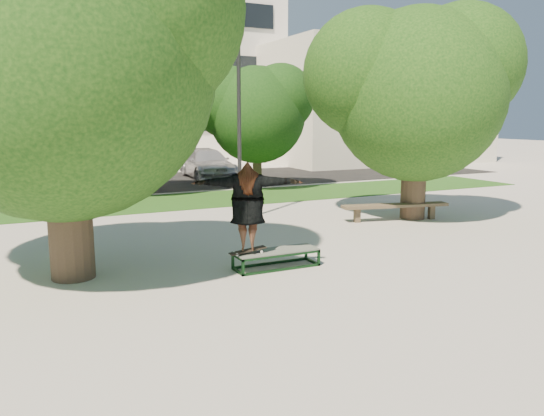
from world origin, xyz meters
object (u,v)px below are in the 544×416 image
car_dark (92,172)px  car_silver_b (207,164)px  grind_box (276,259)px  car_silver_a (4,174)px  car_grey (89,169)px  bench (395,207)px  tree_right (414,85)px  tree_left (53,46)px  lamppost (239,117)px

car_dark → car_silver_b: 6.62m
grind_box → car_dark: size_ratio=0.36×
grind_box → car_silver_a: size_ratio=0.44×
car_grey → car_silver_b: size_ratio=1.00×
bench → car_grey: bearing=131.3°
car_silver_a → car_grey: (3.57, 0.81, 0.01)m
tree_right → car_grey: (-7.92, 13.42, -3.38)m
car_silver_a → car_silver_b: bearing=-5.7°
bench → car_silver_b: car_silver_b is taller
tree_left → car_grey: bearing=81.5°
car_grey → car_silver_a: bearing=-162.4°
grind_box → tree_right: bearing=27.1°
lamppost → bench: (4.28, -2.05, -2.72)m
tree_left → car_grey: 16.01m
lamppost → bench: 5.47m
tree_right → car_dark: 13.85m
car_silver_a → car_dark: car_dark is taller
tree_right → bench: bearing=-168.1°
tree_left → car_silver_b: bearing=62.0°
tree_right → grind_box: (-6.19, -3.17, -3.90)m
tree_left → car_silver_a: bearing=95.0°
car_dark → car_grey: bearing=77.4°
car_silver_a → car_grey: bearing=2.2°
car_silver_a → car_silver_b: car_silver_b is taller
car_grey → lamppost: bearing=-70.5°
car_dark → car_grey: car_dark is taller
car_silver_a → grind_box: bearing=-82.0°
bench → car_grey: (-7.28, 13.55, 0.28)m
tree_right → car_dark: bearing=126.9°
lamppost → car_grey: lamppost is taller
tree_left → car_silver_b: tree_left is taller
tree_left → lamppost: tree_left is taller
grind_box → car_silver_a: bearing=108.6°
car_grey → car_silver_b: (5.89, 0.00, 0.03)m
lamppost → car_silver_a: size_ratio=1.48×
car_grey → car_silver_b: bearing=4.8°
bench → grind_box: bearing=-138.3°
tree_left → car_dark: tree_left is taller
lamppost → car_silver_a: bearing=121.6°
tree_left → car_grey: (2.29, 15.41, -3.71)m
grind_box → car_silver_b: 17.11m
grind_box → car_dark: car_dark is taller
tree_left → car_dark: 13.41m
car_silver_a → bench: bearing=-60.1°
car_silver_b → car_dark: bearing=-153.7°
grind_box → car_dark: (-1.90, 13.93, 0.64)m
bench → car_silver_b: (-1.39, 13.55, 0.31)m
grind_box → car_grey: (-1.73, 16.59, 0.52)m
grind_box → car_silver_a: car_silver_a is taller
car_dark → car_silver_a: bearing=142.5°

